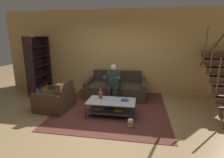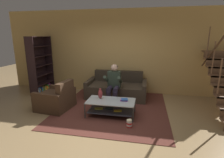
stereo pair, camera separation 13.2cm
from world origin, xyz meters
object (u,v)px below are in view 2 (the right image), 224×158
at_px(couch, 117,89).
at_px(vase, 100,94).
at_px(bookshelf, 40,71).
at_px(armchair, 56,99).
at_px(book_stack, 124,100).
at_px(popcorn_tub, 129,123).
at_px(person_seated_center, 114,83).
at_px(coffee_table, 111,105).

distance_m(couch, vase, 1.35).
bearing_deg(bookshelf, armchair, -44.69).
relative_size(book_stack, popcorn_tub, 1.02).
xyz_separation_m(person_seated_center, popcorn_tub, (0.62, -1.36, -0.55)).
relative_size(couch, popcorn_tub, 9.84).
distance_m(person_seated_center, armchair, 1.71).
bearing_deg(book_stack, person_seated_center, 118.90).
bearing_deg(coffee_table, person_seated_center, 95.86).
xyz_separation_m(couch, vase, (-0.22, -1.31, 0.25)).
bearing_deg(armchair, person_seated_center, 25.40).
distance_m(armchair, popcorn_tub, 2.23).
relative_size(coffee_table, armchair, 1.26).
bearing_deg(armchair, book_stack, -1.64).
bearing_deg(couch, person_seated_center, -90.00).
height_order(coffee_table, bookshelf, bookshelf).
xyz_separation_m(bookshelf, popcorn_tub, (3.39, -1.89, -0.69)).
relative_size(coffee_table, popcorn_tub, 6.19).
height_order(person_seated_center, book_stack, person_seated_center).
distance_m(person_seated_center, popcorn_tub, 1.60).
xyz_separation_m(book_stack, bookshelf, (-3.19, 1.30, 0.37)).
bearing_deg(coffee_table, vase, 161.29).
bearing_deg(popcorn_tub, person_seated_center, 114.47).
xyz_separation_m(book_stack, popcorn_tub, (0.19, -0.59, -0.33)).
height_order(person_seated_center, coffee_table, person_seated_center).
relative_size(couch, bookshelf, 0.98).
distance_m(person_seated_center, vase, 0.77).
height_order(couch, coffee_table, couch).
distance_m(couch, book_stack, 1.42).
height_order(couch, vase, couch).
bearing_deg(coffee_table, armchair, 175.77).
bearing_deg(couch, popcorn_tub, -72.29).
bearing_deg(armchair, bookshelf, 135.31).
xyz_separation_m(vase, armchair, (-1.29, 0.02, -0.25)).
height_order(vase, armchair, armchair).
bearing_deg(popcorn_tub, vase, 142.95).
height_order(person_seated_center, bookshelf, bookshelf).
distance_m(couch, bookshelf, 2.81).
height_order(person_seated_center, vase, person_seated_center).
bearing_deg(vase, popcorn_tub, -37.05).
bearing_deg(armchair, vase, -0.70).
bearing_deg(book_stack, armchair, 178.36).
xyz_separation_m(person_seated_center, coffee_table, (0.09, -0.83, -0.39)).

